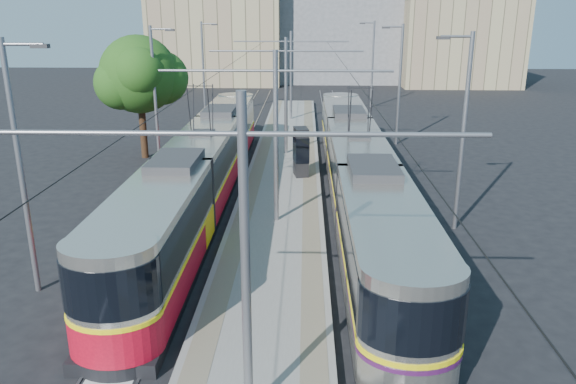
{
  "coord_description": "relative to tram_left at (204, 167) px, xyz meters",
  "views": [
    {
      "loc": [
        1.17,
        -14.25,
        8.64
      ],
      "look_at": [
        0.5,
        7.8,
        1.6
      ],
      "focal_mm": 35.0,
      "sensor_mm": 36.0,
      "label": 1
    }
  ],
  "objects": [
    {
      "name": "rails",
      "position": [
        3.6,
        5.74,
        -1.69
      ],
      "size": [
        8.71,
        70.0,
        0.03
      ],
      "color": "gray",
      "rests_on": "ground"
    },
    {
      "name": "street_lamps",
      "position": [
        3.6,
        9.74,
        2.47
      ],
      "size": [
        15.18,
        38.22,
        8.0
      ],
      "color": "gray",
      "rests_on": "ground"
    },
    {
      "name": "platform",
      "position": [
        3.6,
        5.74,
        -1.56
      ],
      "size": [
        4.0,
        50.0,
        0.3
      ],
      "primitive_type": "cube",
      "color": "gray",
      "rests_on": "ground"
    },
    {
      "name": "tactile_strip_right",
      "position": [
        5.05,
        5.74,
        -1.4
      ],
      "size": [
        0.7,
        50.0,
        0.01
      ],
      "primitive_type": "cube",
      "color": "gray",
      "rests_on": "platform"
    },
    {
      "name": "tram_left",
      "position": [
        0.0,
        0.0,
        0.0
      ],
      "size": [
        2.43,
        28.08,
        5.5
      ],
      "color": "black",
      "rests_on": "ground"
    },
    {
      "name": "tactile_strip_left",
      "position": [
        2.15,
        5.74,
        -1.4
      ],
      "size": [
        0.7,
        50.0,
        0.01
      ],
      "primitive_type": "cube",
      "color": "gray",
      "rests_on": "platform"
    },
    {
      "name": "ground",
      "position": [
        3.6,
        -11.26,
        -1.71
      ],
      "size": [
        160.0,
        160.0,
        0.0
      ],
      "primitive_type": "plane",
      "color": "black",
      "rests_on": "ground"
    },
    {
      "name": "tree",
      "position": [
        -4.94,
        8.66,
        3.34
      ],
      "size": [
        5.14,
        4.75,
        7.47
      ],
      "color": "#382314",
      "rests_on": "ground"
    },
    {
      "name": "building_centre",
      "position": [
        9.6,
        52.74,
        5.51
      ],
      "size": [
        18.36,
        14.28,
        14.42
      ],
      "color": "gray",
      "rests_on": "ground"
    },
    {
      "name": "shelter",
      "position": [
        4.57,
        3.61,
        -0.05
      ],
      "size": [
        0.91,
        1.28,
        2.59
      ],
      "rotation": [
        0.0,
        0.0,
        0.17
      ],
      "color": "black",
      "rests_on": "platform"
    },
    {
      "name": "building_right",
      "position": [
        23.6,
        46.74,
        3.69
      ],
      "size": [
        14.28,
        10.2,
        10.78
      ],
      "color": "tan",
      "rests_on": "ground"
    },
    {
      "name": "building_left",
      "position": [
        -6.4,
        48.74,
        5.34
      ],
      "size": [
        16.32,
        12.24,
        14.09
      ],
      "color": "tan",
      "rests_on": "ground"
    },
    {
      "name": "tram_right",
      "position": [
        7.2,
        -0.46,
        0.15
      ],
      "size": [
        2.43,
        29.48,
        5.5
      ],
      "color": "black",
      "rests_on": "ground"
    },
    {
      "name": "catenary",
      "position": [
        3.6,
        2.9,
        2.81
      ],
      "size": [
        9.2,
        70.0,
        7.0
      ],
      "color": "gray",
      "rests_on": "platform"
    }
  ]
}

